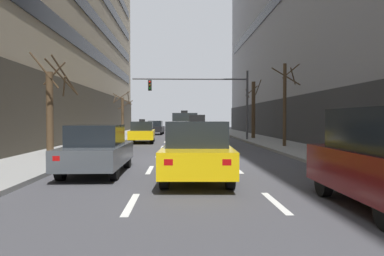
{
  "coord_description": "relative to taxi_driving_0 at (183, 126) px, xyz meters",
  "views": [
    {
      "loc": [
        -0.55,
        -15.48,
        1.82
      ],
      "look_at": [
        0.59,
        13.5,
        1.04
      ],
      "focal_mm": 32.99,
      "sensor_mm": 36.0,
      "label": 1
    }
  ],
  "objects": [
    {
      "name": "lane_stripe_l2_s2",
      "position": [
        1.59,
        -30.92,
        -1.05
      ],
      "size": [
        0.16,
        2.0,
        0.01
      ],
      "primitive_type": "cube",
      "color": "silver",
      "rests_on": "ground"
    },
    {
      "name": "taxi_driving_0",
      "position": [
        0.0,
        0.0,
        0.0
      ],
      "size": [
        2.01,
        4.44,
        2.29
      ],
      "color": "black",
      "rests_on": "ground"
    },
    {
      "name": "car_driving_4",
      "position": [
        -3.17,
        -26.73,
        -0.26
      ],
      "size": [
        1.81,
        4.29,
        1.61
      ],
      "color": "black",
      "rests_on": "ground"
    },
    {
      "name": "lane_stripe_l1_s5",
      "position": [
        -1.51,
        -15.92,
        -1.05
      ],
      "size": [
        0.16,
        2.0,
        0.01
      ],
      "primitive_type": "cube",
      "color": "silver",
      "rests_on": "ground"
    },
    {
      "name": "lane_stripe_l1_s9",
      "position": [
        -1.51,
        4.08,
        -1.05
      ],
      "size": [
        0.16,
        2.0,
        0.01
      ],
      "primitive_type": "cube",
      "color": "silver",
      "rests_on": "ground"
    },
    {
      "name": "lane_stripe_l1_s6",
      "position": [
        -1.51,
        -10.92,
        -1.05
      ],
      "size": [
        0.16,
        2.0,
        0.01
      ],
      "primitive_type": "cube",
      "color": "silver",
      "rests_on": "ground"
    },
    {
      "name": "street_tree_2",
      "position": [
        6.02,
        -8.04,
        1.59
      ],
      "size": [
        1.24,
        1.22,
        5.03
      ],
      "color": "#4C3823",
      "rests_on": "sidewalk_right"
    },
    {
      "name": "ground_plane",
      "position": [
        0.04,
        -22.92,
        -1.05
      ],
      "size": [
        120.0,
        120.0,
        0.0
      ],
      "primitive_type": "plane",
      "color": "#424247"
    },
    {
      "name": "lane_stripe_l2_s3",
      "position": [
        1.59,
        -25.92,
        -1.05
      ],
      "size": [
        0.16,
        2.0,
        0.01
      ],
      "primitive_type": "cube",
      "color": "silver",
      "rests_on": "ground"
    },
    {
      "name": "lane_stripe_l1_s3",
      "position": [
        -1.51,
        -25.92,
        -1.05
      ],
      "size": [
        0.16,
        2.0,
        0.01
      ],
      "primitive_type": "cube",
      "color": "silver",
      "rests_on": "ground"
    },
    {
      "name": "taxi_driving_2",
      "position": [
        -3.2,
        -11.92,
        -0.27
      ],
      "size": [
        1.94,
        4.32,
        1.77
      ],
      "color": "black",
      "rests_on": "ground"
    },
    {
      "name": "street_tree_3",
      "position": [
        -5.94,
        -3.69,
        1.21
      ],
      "size": [
        2.04,
        2.07,
        4.44
      ],
      "color": "#4C3823",
      "rests_on": "sidewalk_left"
    },
    {
      "name": "street_tree_0",
      "position": [
        6.04,
        -17.05,
        1.78
      ],
      "size": [
        1.9,
        1.91,
        5.04
      ],
      "color": "#4C3823",
      "rests_on": "sidewalk_right"
    },
    {
      "name": "lane_stripe_l2_s6",
      "position": [
        1.59,
        -10.92,
        -1.05
      ],
      "size": [
        0.16,
        2.0,
        0.01
      ],
      "primitive_type": "cube",
      "color": "silver",
      "rests_on": "ground"
    },
    {
      "name": "sidewalk_left",
      "position": [
        -6.28,
        -22.92,
        -0.98
      ],
      "size": [
        3.33,
        80.0,
        0.14
      ],
      "primitive_type": "cube",
      "color": "gray",
      "rests_on": "ground"
    },
    {
      "name": "street_tree_1",
      "position": [
        -5.89,
        -23.27,
        1.1
      ],
      "size": [
        1.75,
        1.94,
        4.38
      ],
      "color": "#4C3823",
      "rests_on": "sidewalk_left"
    },
    {
      "name": "traffic_signal_0",
      "position": [
        2.03,
        -10.03,
        2.87
      ],
      "size": [
        9.33,
        0.35,
        5.55
      ],
      "color": "#4C4C51",
      "rests_on": "sidewalk_right"
    },
    {
      "name": "lane_stripe_l1_s8",
      "position": [
        -1.51,
        -0.92,
        -1.05
      ],
      "size": [
        0.16,
        2.0,
        0.01
      ],
      "primitive_type": "cube",
      "color": "silver",
      "rests_on": "ground"
    },
    {
      "name": "lane_stripe_l1_s7",
      "position": [
        -1.51,
        -5.92,
        -1.05
      ],
      "size": [
        0.16,
        2.0,
        0.01
      ],
      "primitive_type": "cube",
      "color": "silver",
      "rests_on": "ground"
    },
    {
      "name": "pedestrian_0",
      "position": [
        6.53,
        -22.55,
        -0.01
      ],
      "size": [
        0.29,
        0.51,
        1.57
      ],
      "color": "brown",
      "rests_on": "sidewalk_right"
    },
    {
      "name": "sidewalk_right",
      "position": [
        6.36,
        -22.92,
        -0.98
      ],
      "size": [
        3.33,
        80.0,
        0.14
      ],
      "primitive_type": "cube",
      "color": "gray",
      "rests_on": "ground"
    },
    {
      "name": "lane_stripe_l2_s5",
      "position": [
        1.59,
        -15.92,
        -1.05
      ],
      "size": [
        0.16,
        2.0,
        0.01
      ],
      "primitive_type": "cube",
      "color": "silver",
      "rests_on": "ground"
    },
    {
      "name": "lane_stripe_l1_s10",
      "position": [
        -1.51,
        9.08,
        -1.05
      ],
      "size": [
        0.16,
        2.0,
        0.01
      ],
      "primitive_type": "cube",
      "color": "silver",
      "rests_on": "ground"
    },
    {
      "name": "taxi_driving_5",
      "position": [
        0.05,
        -28.02,
        -0.2
      ],
      "size": [
        2.15,
        4.72,
        1.93
      ],
      "color": "black",
      "rests_on": "ground"
    },
    {
      "name": "lane_stripe_l2_s4",
      "position": [
        1.59,
        -20.92,
        -1.05
      ],
      "size": [
        0.16,
        2.0,
        0.01
      ],
      "primitive_type": "cube",
      "color": "silver",
      "rests_on": "ground"
    },
    {
      "name": "lane_stripe_l1_s2",
      "position": [
        -1.51,
        -30.92,
        -1.05
      ],
      "size": [
        0.16,
        2.0,
        0.01
      ],
      "primitive_type": "cube",
      "color": "silver",
      "rests_on": "ground"
    },
    {
      "name": "lane_stripe_l2_s7",
      "position": [
        1.59,
        -5.92,
        -1.05
      ],
      "size": [
        0.16,
        2.0,
        0.01
      ],
      "primitive_type": "cube",
      "color": "silver",
      "rests_on": "ground"
    },
    {
      "name": "lane_stripe_l2_s9",
      "position": [
        1.59,
        4.08,
        -1.05
      ],
      "size": [
        0.16,
        2.0,
        0.01
      ],
      "primitive_type": "cube",
      "color": "silver",
      "rests_on": "ground"
    },
    {
      "name": "lane_stripe_l2_s10",
      "position": [
        1.59,
        9.08,
        -1.05
      ],
      "size": [
        0.16,
        2.0,
        0.01
      ],
      "primitive_type": "cube",
      "color": "silver",
      "rests_on": "ground"
    },
    {
      "name": "car_driving_3",
      "position": [
        -3.08,
        1.82,
        -0.28
      ],
      "size": [
        1.92,
        4.25,
        1.57
      ],
      "color": "black",
      "rests_on": "ground"
    },
    {
      "name": "lane_stripe_l2_s8",
      "position": [
        1.59,
        -0.92,
        -1.05
      ],
      "size": [
        0.16,
        2.0,
        0.01
      ],
      "primitive_type": "cube",
      "color": "silver",
      "rests_on": "ground"
    },
    {
      "name": "taxi_driving_1",
      "position": [
        -0.08,
        -14.12,
        0.03
      ],
      "size": [
        1.93,
        4.53,
        2.37
      ],
      "color": "black",
      "rests_on": "ground"
    },
    {
      "name": "lane_stripe_l1_s4",
      "position": [
        -1.51,
        -20.92,
        -1.05
      ],
      "size": [
        0.16,
        2.0,
        0.01
      ],
      "primitive_type": "cube",
      "color": "silver",
      "rests_on": "ground"
    }
  ]
}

